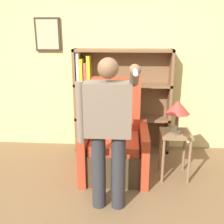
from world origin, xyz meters
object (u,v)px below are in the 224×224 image
at_px(armchair, 115,145).
at_px(person_standing, 108,127).
at_px(bookcase, 114,102).
at_px(table_lamp, 178,108).
at_px(side_table, 175,142).

xyz_separation_m(armchair, person_standing, (-0.03, -0.77, 0.55)).
relative_size(bookcase, table_lamp, 3.87).
height_order(side_table, table_lamp, table_lamp).
xyz_separation_m(armchair, side_table, (0.78, -0.09, 0.11)).
bearing_deg(person_standing, armchair, 87.90).
distance_m(bookcase, table_lamp, 1.19).
distance_m(bookcase, armchair, 0.84).
bearing_deg(table_lamp, armchair, 173.58).
bearing_deg(bookcase, person_standing, -88.51).
relative_size(person_standing, side_table, 2.59).
height_order(bookcase, side_table, bookcase).
distance_m(armchair, table_lamp, 0.96).
xyz_separation_m(bookcase, person_standing, (0.04, -1.51, 0.14)).
distance_m(person_standing, side_table, 1.15).
relative_size(side_table, table_lamp, 1.51).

